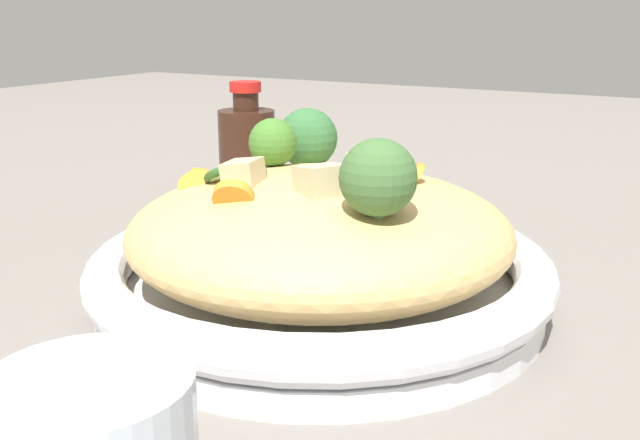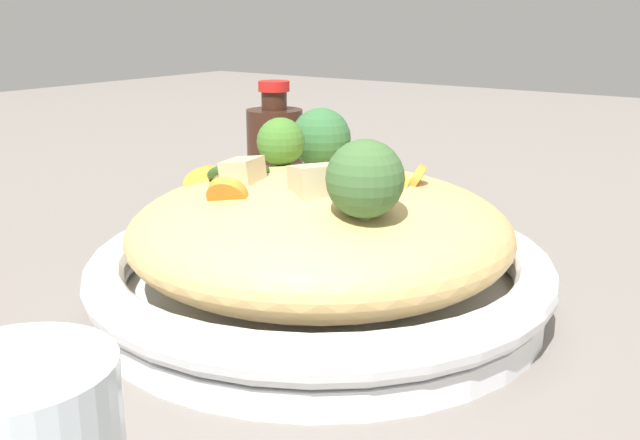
{
  "view_description": "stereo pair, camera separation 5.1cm",
  "coord_description": "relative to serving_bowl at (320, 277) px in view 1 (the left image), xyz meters",
  "views": [
    {
      "loc": [
        -0.43,
        -0.25,
        0.21
      ],
      "look_at": [
        0.0,
        0.0,
        0.07
      ],
      "focal_mm": 41.59,
      "sensor_mm": 36.0,
      "label": 1
    },
    {
      "loc": [
        -0.4,
        -0.29,
        0.21
      ],
      "look_at": [
        0.0,
        0.0,
        0.07
      ],
      "focal_mm": 41.59,
      "sensor_mm": 36.0,
      "label": 2
    }
  ],
  "objects": [
    {
      "name": "ground_plane",
      "position": [
        0.0,
        0.0,
        -0.02
      ],
      "size": [
        3.0,
        3.0,
        0.0
      ],
      "primitive_type": "plane",
      "color": "slate"
    },
    {
      "name": "serving_bowl",
      "position": [
        0.0,
        0.0,
        0.0
      ],
      "size": [
        0.33,
        0.33,
        0.05
      ],
      "color": "white",
      "rests_on": "ground_plane"
    },
    {
      "name": "noodle_heap",
      "position": [
        0.0,
        -0.0,
        0.03
      ],
      "size": [
        0.27,
        0.27,
        0.08
      ],
      "color": "tan",
      "rests_on": "serving_bowl"
    },
    {
      "name": "broccoli_florets",
      "position": [
        0.03,
        0.01,
        0.08
      ],
      "size": [
        0.2,
        0.19,
        0.06
      ],
      "color": "#97B66B",
      "rests_on": "serving_bowl"
    },
    {
      "name": "carrot_coins",
      "position": [
        -0.01,
        0.02,
        0.07
      ],
      "size": [
        0.13,
        0.19,
        0.03
      ],
      "color": "orange",
      "rests_on": "serving_bowl"
    },
    {
      "name": "zucchini_slices",
      "position": [
        0.01,
        0.02,
        0.07
      ],
      "size": [
        0.12,
        0.12,
        0.04
      ],
      "color": "beige",
      "rests_on": "serving_bowl"
    },
    {
      "name": "chicken_chunks",
      "position": [
        -0.02,
        -0.0,
        0.08
      ],
      "size": [
        0.1,
        0.09,
        0.03
      ],
      "color": "#D1B78B",
      "rests_on": "serving_bowl"
    },
    {
      "name": "soy_sauce_bottle",
      "position": [
        0.2,
        0.2,
        0.03
      ],
      "size": [
        0.06,
        0.06,
        0.14
      ],
      "color": "#381E14",
      "rests_on": "ground_plane"
    }
  ]
}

